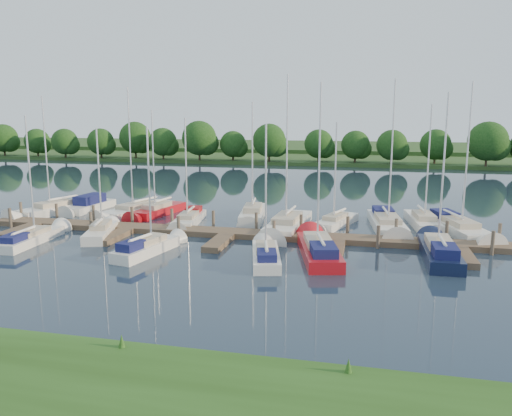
% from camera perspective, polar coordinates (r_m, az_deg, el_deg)
% --- Properties ---
extents(ground, '(260.00, 260.00, 0.00)m').
position_cam_1_polar(ground, '(30.32, -7.10, -6.68)').
color(ground, '#192633').
rests_on(ground, ground).
extents(dock, '(40.00, 6.00, 0.40)m').
position_cam_1_polar(dock, '(36.96, -3.26, -3.11)').
color(dock, '#4F3B2C').
rests_on(dock, ground).
extents(mooring_pilings, '(38.24, 2.84, 2.00)m').
position_cam_1_polar(mooring_pilings, '(37.92, -2.80, -2.13)').
color(mooring_pilings, '#473D33').
rests_on(mooring_pilings, ground).
extents(far_shore, '(180.00, 30.00, 0.60)m').
position_cam_1_polar(far_shore, '(103.03, 7.23, 5.74)').
color(far_shore, '#23471B').
rests_on(far_shore, ground).
extents(distant_hill, '(220.00, 40.00, 1.40)m').
position_cam_1_polar(distant_hill, '(127.83, 8.36, 6.84)').
color(distant_hill, '#365223').
rests_on(distant_hill, ground).
extents(treeline, '(145.79, 8.53, 8.17)m').
position_cam_1_polar(treeline, '(89.33, 7.40, 7.41)').
color(treeline, '#38281C').
rests_on(treeline, ground).
extents(sailboat_n_0, '(4.29, 8.62, 11.05)m').
position_cam_1_polar(sailboat_n_0, '(49.28, -22.18, -0.32)').
color(sailboat_n_0, silver).
rests_on(sailboat_n_0, ground).
extents(motorboat, '(2.46, 6.61, 1.89)m').
position_cam_1_polar(motorboat, '(49.72, -18.57, 0.12)').
color(motorboat, silver).
rests_on(motorboat, ground).
extents(sailboat_n_2, '(4.35, 9.37, 11.73)m').
position_cam_1_polar(sailboat_n_2, '(46.72, -13.69, -0.40)').
color(sailboat_n_2, silver).
rests_on(sailboat_n_2, ground).
extents(sailboat_n_3, '(2.93, 7.64, 9.76)m').
position_cam_1_polar(sailboat_n_3, '(45.96, -11.25, -0.47)').
color(sailboat_n_3, '#AC0F17').
rests_on(sailboat_n_3, ground).
extents(sailboat_n_4, '(2.39, 7.16, 9.06)m').
position_cam_1_polar(sailboat_n_4, '(41.88, -7.72, -1.40)').
color(sailboat_n_4, silver).
rests_on(sailboat_n_4, ground).
extents(sailboat_n_5, '(2.88, 8.16, 10.47)m').
position_cam_1_polar(sailboat_n_5, '(43.39, -0.37, -0.91)').
color(sailboat_n_5, silver).
rests_on(sailboat_n_5, ground).
extents(sailboat_n_6, '(2.83, 9.79, 12.37)m').
position_cam_1_polar(sailboat_n_6, '(39.33, 3.54, -2.16)').
color(sailboat_n_6, silver).
rests_on(sailboat_n_6, ground).
extents(sailboat_n_7, '(3.44, 6.77, 8.74)m').
position_cam_1_polar(sailboat_n_7, '(41.13, 9.01, -1.71)').
color(sailboat_n_7, silver).
rests_on(sailboat_n_7, ground).
extents(sailboat_n_8, '(3.16, 9.67, 12.06)m').
position_cam_1_polar(sailboat_n_8, '(41.21, 14.78, -1.85)').
color(sailboat_n_8, silver).
rests_on(sailboat_n_8, ground).
extents(sailboat_n_9, '(2.63, 7.98, 10.20)m').
position_cam_1_polar(sailboat_n_9, '(42.62, 18.61, -1.70)').
color(sailboat_n_9, silver).
rests_on(sailboat_n_9, ground).
extents(sailboat_n_10, '(4.36, 9.33, 11.77)m').
position_cam_1_polar(sailboat_n_10, '(41.25, 22.15, -2.26)').
color(sailboat_n_10, silver).
rests_on(sailboat_n_10, ground).
extents(sailboat_s_0, '(2.06, 7.30, 9.23)m').
position_cam_1_polar(sailboat_s_0, '(38.96, -24.22, -3.18)').
color(sailboat_s_0, silver).
rests_on(sailboat_s_0, ground).
extents(sailboat_s_1, '(3.03, 6.40, 8.41)m').
position_cam_1_polar(sailboat_s_1, '(39.02, -17.24, -2.72)').
color(sailboat_s_1, silver).
rests_on(sailboat_s_1, ground).
extents(sailboat_s_2, '(2.65, 6.62, 8.59)m').
position_cam_1_polar(sailboat_s_2, '(33.49, -12.24, -4.57)').
color(sailboat_s_2, silver).
rests_on(sailboat_s_2, ground).
extents(sailboat_s_3, '(2.92, 6.88, 8.76)m').
position_cam_1_polar(sailboat_s_3, '(31.28, 1.13, -5.45)').
color(sailboat_s_3, silver).
rests_on(sailboat_s_3, ground).
extents(sailboat_s_4, '(3.78, 9.01, 11.41)m').
position_cam_1_polar(sailboat_s_4, '(32.61, 7.12, -4.82)').
color(sailboat_s_4, '#AC0F17').
rests_on(sailboat_s_4, ground).
extents(sailboat_s_5, '(2.05, 8.32, 10.82)m').
position_cam_1_polar(sailboat_s_5, '(33.80, 20.16, -4.83)').
color(sailboat_s_5, black).
rests_on(sailboat_s_5, ground).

